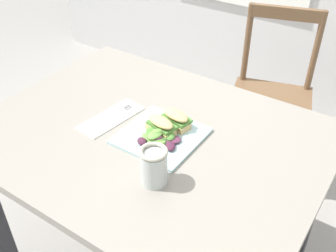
{
  "coord_description": "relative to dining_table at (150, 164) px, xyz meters",
  "views": [
    {
      "loc": [
        0.77,
        -0.72,
        1.52
      ],
      "look_at": [
        0.19,
        0.14,
        0.76
      ],
      "focal_mm": 42.06,
      "sensor_mm": 36.0,
      "label": 1
    }
  ],
  "objects": [
    {
      "name": "fork_on_napkin",
      "position": [
        -0.15,
        0.01,
        0.14
      ],
      "size": [
        0.05,
        0.19,
        0.0
      ],
      "color": "silver",
      "rests_on": "napkin_folded"
    },
    {
      "name": "mason_jar_iced_tea",
      "position": [
        0.15,
        -0.17,
        0.19
      ],
      "size": [
        0.08,
        0.08,
        0.11
      ],
      "color": "#C67528",
      "rests_on": "dining_table"
    },
    {
      "name": "chair_wooden_far",
      "position": [
        0.11,
        0.91,
        -0.16
      ],
      "size": [
        0.5,
        0.5,
        0.87
      ],
      "color": "brown",
      "rests_on": "ground"
    },
    {
      "name": "sandwich_half_back",
      "position": [
        0.06,
        0.07,
        0.17
      ],
      "size": [
        0.11,
        0.08,
        0.06
      ],
      "color": "#DBB270",
      "rests_on": "plate_lunch"
    },
    {
      "name": "napkin_folded",
      "position": [
        -0.16,
        -0.0,
        0.14
      ],
      "size": [
        0.12,
        0.25,
        0.0
      ],
      "primitive_type": "cube",
      "rotation": [
        0.0,
        0.0,
        -0.12
      ],
      "color": "silver",
      "rests_on": "dining_table"
    },
    {
      "name": "dining_table",
      "position": [
        0.0,
        0.0,
        0.0
      ],
      "size": [
        1.12,
        0.86,
        0.74
      ],
      "color": "gray",
      "rests_on": "ground"
    },
    {
      "name": "salad_mixed_greens",
      "position": [
        0.06,
        -0.03,
        0.16
      ],
      "size": [
        0.14,
        0.15,
        0.04
      ],
      "color": "#3D7033",
      "rests_on": "plate_lunch"
    },
    {
      "name": "sandwich_half_front",
      "position": [
        0.04,
        0.01,
        0.17
      ],
      "size": [
        0.11,
        0.08,
        0.06
      ],
      "color": "#DBB270",
      "rests_on": "plate_lunch"
    },
    {
      "name": "plate_lunch",
      "position": [
        0.05,
        0.0,
        0.14
      ],
      "size": [
        0.25,
        0.25,
        0.01
      ],
      "primitive_type": "cube",
      "color": "silver",
      "rests_on": "dining_table"
    }
  ]
}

